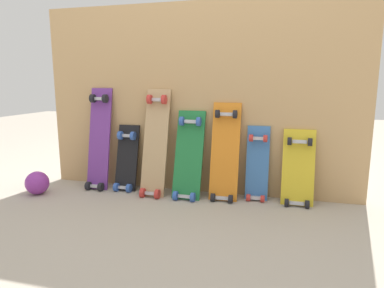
{
  "coord_description": "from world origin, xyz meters",
  "views": [
    {
      "loc": [
        0.64,
        -2.47,
        0.86
      ],
      "look_at": [
        0.0,
        -0.07,
        0.4
      ],
      "focal_mm": 31.78,
      "sensor_mm": 36.0,
      "label": 1
    }
  ],
  "objects": [
    {
      "name": "ground_plane",
      "position": [
        0.0,
        0.0,
        0.0
      ],
      "size": [
        12.0,
        12.0,
        0.0
      ],
      "primitive_type": "plane",
      "color": "#A89E8E"
    },
    {
      "name": "plywood_wall_panel",
      "position": [
        0.0,
        0.07,
        0.72
      ],
      "size": [
        2.48,
        0.04,
        1.44
      ],
      "primitive_type": "cube",
      "color": "tan",
      "rests_on": "ground"
    },
    {
      "name": "skateboard_purple",
      "position": [
        -0.79,
        -0.05,
        0.37
      ],
      "size": [
        0.18,
        0.24,
        0.87
      ],
      "color": "#6B338C",
      "rests_on": "ground"
    },
    {
      "name": "skateboard_black",
      "position": [
        -0.55,
        -0.04,
        0.23
      ],
      "size": [
        0.18,
        0.21,
        0.58
      ],
      "color": "black",
      "rests_on": "ground"
    },
    {
      "name": "skateboard_natural",
      "position": [
        -0.29,
        -0.08,
        0.37
      ],
      "size": [
        0.19,
        0.29,
        0.87
      ],
      "color": "tan",
      "rests_on": "ground"
    },
    {
      "name": "skateboard_green",
      "position": [
        -0.03,
        -0.08,
        0.29
      ],
      "size": [
        0.21,
        0.28,
        0.71
      ],
      "color": "#1E7238",
      "rests_on": "ground"
    },
    {
      "name": "skateboard_orange",
      "position": [
        0.24,
        -0.05,
        0.32
      ],
      "size": [
        0.21,
        0.23,
        0.78
      ],
      "color": "orange",
      "rests_on": "ground"
    },
    {
      "name": "skateboard_blue",
      "position": [
        0.48,
        -0.01,
        0.24
      ],
      "size": [
        0.16,
        0.15,
        0.61
      ],
      "color": "#386BAD",
      "rests_on": "ground"
    },
    {
      "name": "skateboard_yellow",
      "position": [
        0.77,
        -0.03,
        0.23
      ],
      "size": [
        0.22,
        0.2,
        0.6
      ],
      "color": "gold",
      "rests_on": "ground"
    },
    {
      "name": "rubber_ball",
      "position": [
        -1.17,
        -0.34,
        0.09
      ],
      "size": [
        0.18,
        0.18,
        0.18
      ],
      "primitive_type": "sphere",
      "color": "purple",
      "rests_on": "ground"
    }
  ]
}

